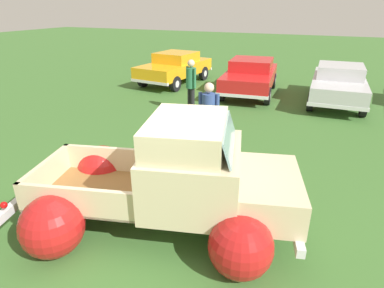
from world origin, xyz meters
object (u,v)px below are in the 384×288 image
Objects in this scene: show_car_0 at (175,67)px; spectator_0 at (209,114)px; show_car_1 at (250,75)px; show_car_2 at (338,83)px; spectator_1 at (191,83)px; vintage_pickup_truck at (178,186)px.

show_car_0 is 8.01m from spectator_0.
spectator_0 is (0.52, -6.21, 0.26)m from show_car_1.
show_car_0 is 7.18m from show_car_2.
spectator_0 is 3.29m from spectator_1.
show_car_0 is 0.97× the size of show_car_1.
spectator_0 is at bearing 86.39° from vintage_pickup_truck.
vintage_pickup_truck is 2.74× the size of spectator_0.
show_car_0 is at bearing -104.58° from show_car_1.
spectator_0 reaches higher than show_car_2.
vintage_pickup_truck is at bearing 54.49° from spectator_1.
vintage_pickup_truck is 6.17m from spectator_1.
show_car_2 is at bearing 90.93° from show_car_0.
show_car_0 is 2.39× the size of spectator_0.
vintage_pickup_truck is 2.70× the size of spectator_1.
show_car_1 is 1.03× the size of show_car_2.
show_car_2 is 6.80m from spectator_0.
vintage_pickup_truck is at bearing 10.11° from spectator_0.
show_car_1 is at bearing 87.42° from show_car_0.
spectator_1 reaches higher than show_car_2.
show_car_0 is (-4.88, 9.68, 0.03)m from vintage_pickup_truck.
spectator_1 reaches higher than show_car_0.
spectator_0 is at bearing -26.43° from show_car_2.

